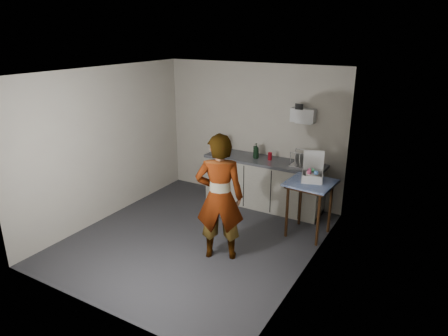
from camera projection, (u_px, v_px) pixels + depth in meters
The scene contains 15 objects.
ground at pixel (196, 238), 6.38m from camera, with size 4.00×4.00×0.00m, color #29282D.
wall_back at pixel (252, 133), 7.58m from camera, with size 3.60×0.02×2.60m, color beige.
wall_right at pixel (309, 183), 5.11m from camera, with size 0.02×4.00×2.60m, color beige.
wall_left at pixel (106, 145), 6.80m from camera, with size 0.02×4.00×2.60m, color beige.
ceiling at pixel (191, 72), 5.53m from camera, with size 3.60×4.00×0.01m, color silver.
kitchen_counter at pixel (264, 184), 7.44m from camera, with size 2.24×0.62×0.91m.
wall_shelf at pixel (303, 116), 6.90m from camera, with size 0.42×0.18×0.37m.
side_table at pixel (310, 189), 6.25m from camera, with size 0.75×0.75×0.91m.
standing_man at pixel (220, 197), 5.59m from camera, with size 0.68×0.45×1.86m, color #B2A593.
soap_bottle at pixel (256, 151), 7.30m from camera, with size 0.11×0.11×0.29m, color black.
soda_can at pixel (270, 156), 7.24m from camera, with size 0.07×0.07×0.14m, color #B5121F.
dark_bottle at pixel (255, 152), 7.40m from camera, with size 0.06×0.06×0.21m, color black.
paper_towel at pixel (224, 145), 7.61m from camera, with size 0.18×0.18×0.32m.
dish_rack at pixel (302, 163), 6.89m from camera, with size 0.39×0.29×0.27m.
bakery_box at pixel (312, 174), 6.24m from camera, with size 0.40×0.41×0.45m.
Camera 1 is at (3.22, -4.67, 3.15)m, focal length 32.00 mm.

